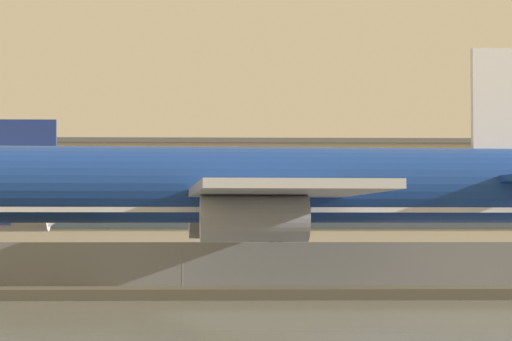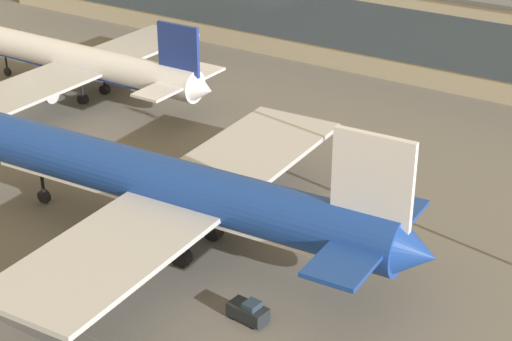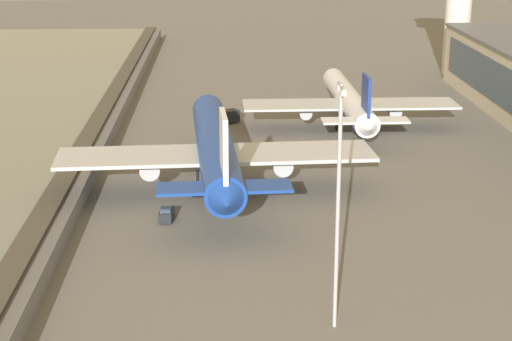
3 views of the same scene
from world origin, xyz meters
TOP-DOWN VIEW (x-y plane):
  - ground_plane at (0.00, 0.00)m, footprint 500.00×500.00m
  - shoreline_seawall at (0.00, -20.50)m, footprint 320.00×3.00m
  - perimeter_fence at (0.00, -16.00)m, footprint 280.00×0.10m
  - cargo_jet_blue at (3.10, 0.82)m, footprint 49.45×42.22m
  - baggage_tug at (14.99, -5.17)m, footprint 3.32×1.87m
  - terminal_building at (-16.09, 60.82)m, footprint 112.93×20.46m

SIDE VIEW (x-z plane):
  - ground_plane at x=0.00m, z-range 0.00..0.00m
  - shoreline_seawall at x=0.00m, z-range 0.00..0.50m
  - baggage_tug at x=14.99m, z-range -0.09..1.71m
  - perimeter_fence at x=0.00m, z-range 0.00..2.52m
  - cargo_jet_blue at x=3.10m, z-range -1.77..13.21m
  - terminal_building at x=-16.09m, z-range 0.01..12.57m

